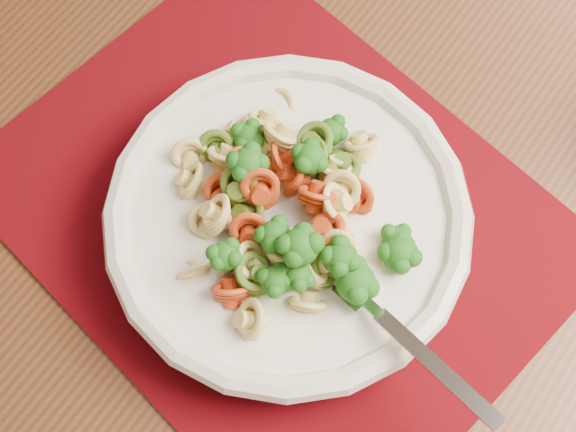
% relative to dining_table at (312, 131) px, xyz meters
% --- Properties ---
extents(dining_table, '(1.73, 1.38, 0.75)m').
position_rel_dining_table_xyz_m(dining_table, '(0.00, 0.00, 0.00)').
color(dining_table, '#522E17').
rests_on(dining_table, ground).
extents(placemat, '(0.53, 0.49, 0.00)m').
position_rel_dining_table_xyz_m(placemat, '(0.01, -0.13, 0.09)').
color(placemat, '#50030C').
rests_on(placemat, dining_table).
extents(pasta_bowl, '(0.27, 0.27, 0.05)m').
position_rel_dining_table_xyz_m(pasta_bowl, '(0.02, -0.14, 0.13)').
color(pasta_bowl, silver).
rests_on(pasta_bowl, placemat).
extents(pasta_broccoli_heap, '(0.23, 0.23, 0.06)m').
position_rel_dining_table_xyz_m(pasta_broccoli_heap, '(0.02, -0.14, 0.14)').
color(pasta_broccoli_heap, '#F2DC77').
rests_on(pasta_broccoli_heap, pasta_bowl).
extents(fork, '(0.17, 0.12, 0.08)m').
position_rel_dining_table_xyz_m(fork, '(0.09, -0.18, 0.14)').
color(fork, silver).
rests_on(fork, pasta_bowl).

